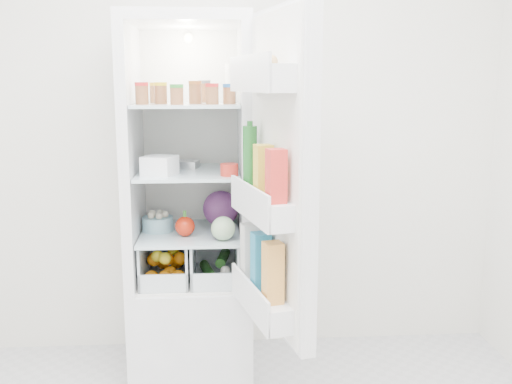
{
  "coord_description": "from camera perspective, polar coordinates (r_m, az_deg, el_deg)",
  "views": [
    {
      "loc": [
        -0.06,
        -1.61,
        1.49
      ],
      "look_at": [
        0.12,
        0.95,
        0.99
      ],
      "focal_mm": 40.0,
      "sensor_mm": 36.0,
      "label": 1
    }
  ],
  "objects": [
    {
      "name": "room_walls",
      "position": [
        1.62,
        -1.8,
        14.62
      ],
      "size": [
        3.02,
        3.02,
        2.61
      ],
      "color": "silver",
      "rests_on": "ground"
    },
    {
      "name": "refrigerator",
      "position": [
        2.98,
        -6.49,
        -5.17
      ],
      "size": [
        0.6,
        0.6,
        1.8
      ],
      "color": "silver",
      "rests_on": "ground"
    },
    {
      "name": "shelf_low",
      "position": [
        2.9,
        -6.57,
        -4.09
      ],
      "size": [
        0.49,
        0.53,
        0.01
      ],
      "primitive_type": "cube",
      "color": "silver",
      "rests_on": "refrigerator"
    },
    {
      "name": "shelf_mid",
      "position": [
        2.84,
        -6.7,
        1.97
      ],
      "size": [
        0.49,
        0.53,
        0.02
      ],
      "primitive_type": "cube",
      "color": "silver",
      "rests_on": "refrigerator"
    },
    {
      "name": "shelf_top",
      "position": [
        2.8,
        -6.85,
        8.65
      ],
      "size": [
        0.49,
        0.53,
        0.02
      ],
      "primitive_type": "cube",
      "color": "silver",
      "rests_on": "refrigerator"
    },
    {
      "name": "crisper_left",
      "position": [
        2.94,
        -8.91,
        -6.55
      ],
      "size": [
        0.23,
        0.46,
        0.22
      ],
      "primitive_type": null,
      "color": "silver",
      "rests_on": "refrigerator"
    },
    {
      "name": "crisper_right",
      "position": [
        2.93,
        -4.11,
        -6.52
      ],
      "size": [
        0.23,
        0.46,
        0.22
      ],
      "primitive_type": null,
      "color": "silver",
      "rests_on": "refrigerator"
    },
    {
      "name": "condiment_jars",
      "position": [
        2.75,
        -7.15,
        9.64
      ],
      "size": [
        0.46,
        0.34,
        0.08
      ],
      "color": "#B21919",
      "rests_on": "shelf_top"
    },
    {
      "name": "squeeze_bottle",
      "position": [
        2.91,
        -2.54,
        10.82
      ],
      "size": [
        0.06,
        0.06,
        0.19
      ],
      "primitive_type": "cylinder",
      "rotation": [
        0.0,
        0.0,
        0.14
      ],
      "color": "silver",
      "rests_on": "shelf_top"
    },
    {
      "name": "tub_white",
      "position": [
        2.72,
        -9.61,
        2.63
      ],
      "size": [
        0.18,
        0.18,
        0.09
      ],
      "primitive_type": "cube",
      "rotation": [
        0.0,
        0.0,
        -0.34
      ],
      "color": "white",
      "rests_on": "shelf_mid"
    },
    {
      "name": "tin_red",
      "position": [
        2.67,
        -2.69,
        2.24
      ],
      "size": [
        0.11,
        0.11,
        0.06
      ],
      "primitive_type": "cylinder",
      "rotation": [
        0.0,
        0.0,
        -0.3
      ],
      "color": "red",
      "rests_on": "shelf_mid"
    },
    {
      "name": "foil_tray",
      "position": [
        2.93,
        -7.34,
        2.76
      ],
      "size": [
        0.17,
        0.14,
        0.04
      ],
      "primitive_type": "cube",
      "rotation": [
        0.0,
        0.0,
        -0.19
      ],
      "color": "#B8B8BC",
      "rests_on": "shelf_mid"
    },
    {
      "name": "red_cabbage",
      "position": [
        2.98,
        -3.54,
        -1.65
      ],
      "size": [
        0.19,
        0.19,
        0.19
      ],
      "primitive_type": "sphere",
      "color": "#5F2060",
      "rests_on": "shelf_low"
    },
    {
      "name": "bell_pepper",
      "position": [
        2.81,
        -7.12,
        -3.43
      ],
      "size": [
        0.1,
        0.1,
        0.1
      ],
      "primitive_type": "sphere",
      "color": "red",
      "rests_on": "shelf_low"
    },
    {
      "name": "mushroom_bowl",
      "position": [
        2.93,
        -9.8,
        -3.15
      ],
      "size": [
        0.19,
        0.19,
        0.07
      ],
      "primitive_type": "cylinder",
      "rotation": [
        0.0,
        0.0,
        -0.3
      ],
      "color": "#8ABFCE",
      "rests_on": "shelf_low"
    },
    {
      "name": "salad_bag",
      "position": [
        2.71,
        -3.3,
        -3.66
      ],
      "size": [
        0.11,
        0.11,
        0.11
      ],
      "primitive_type": "sphere",
      "color": "#9CBC8D",
      "rests_on": "shelf_low"
    },
    {
      "name": "citrus_pile",
      "position": [
        2.93,
        -8.89,
        -7.23
      ],
      "size": [
        0.2,
        0.31,
        0.16
      ],
      "color": "orange",
      "rests_on": "refrigerator"
    },
    {
      "name": "veg_pile",
      "position": [
        2.95,
        -4.0,
        -7.4
      ],
      "size": [
        0.16,
        0.3,
        0.1
      ],
      "color": "#224E1A",
      "rests_on": "refrigerator"
    },
    {
      "name": "fridge_door",
      "position": [
        2.28,
        1.97,
        0.95
      ],
      "size": [
        0.29,
        0.6,
        1.3
      ],
      "rotation": [
        0.0,
        0.0,
        1.81
      ],
      "color": "silver",
      "rests_on": "refrigerator"
    }
  ]
}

